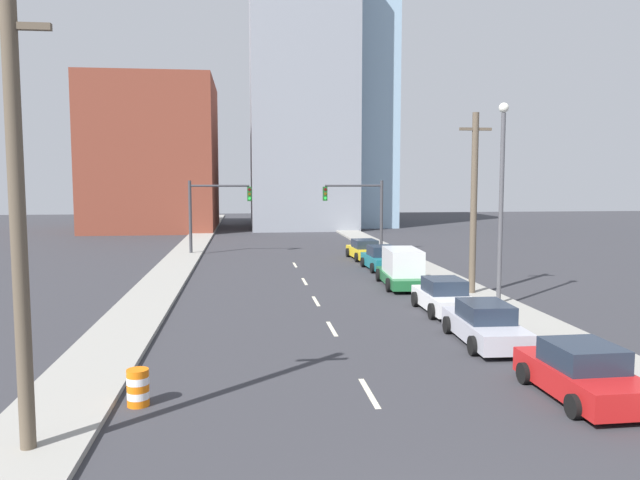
{
  "coord_description": "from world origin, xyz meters",
  "views": [
    {
      "loc": [
        -3.26,
        -7.78,
        5.75
      ],
      "look_at": [
        1.08,
        28.66,
        2.2
      ],
      "focal_mm": 35.0,
      "sensor_mm": 36.0,
      "label": 1
    }
  ],
  "objects_px": {
    "traffic_signal_left": "(209,206)",
    "sedan_teal": "(382,259)",
    "utility_pole_right_mid": "(474,203)",
    "traffic_barrel": "(138,387)",
    "traffic_signal_right": "(364,205)",
    "utility_pole_left_near": "(18,222)",
    "sedan_white": "(444,297)",
    "sedan_red": "(582,374)",
    "street_lamp": "(501,191)",
    "sedan_silver": "(485,325)",
    "sedan_yellow": "(365,250)",
    "box_truck_green": "(402,269)"
  },
  "relations": [
    {
      "from": "street_lamp",
      "to": "sedan_teal",
      "type": "relative_size",
      "value": 2.05
    },
    {
      "from": "traffic_signal_left",
      "to": "traffic_barrel",
      "type": "xyz_separation_m",
      "value": [
        -0.01,
        -32.55,
        -3.27
      ]
    },
    {
      "from": "utility_pole_right_mid",
      "to": "sedan_white",
      "type": "height_order",
      "value": "utility_pole_right_mid"
    },
    {
      "from": "sedan_yellow",
      "to": "sedan_silver",
      "type": "bearing_deg",
      "value": -93.44
    },
    {
      "from": "sedan_white",
      "to": "utility_pole_left_near",
      "type": "bearing_deg",
      "value": -135.47
    },
    {
      "from": "utility_pole_left_near",
      "to": "sedan_yellow",
      "type": "distance_m",
      "value": 34.03
    },
    {
      "from": "traffic_signal_left",
      "to": "traffic_signal_right",
      "type": "xyz_separation_m",
      "value": [
        12.01,
        0.0,
        0.0
      ]
    },
    {
      "from": "utility_pole_left_near",
      "to": "street_lamp",
      "type": "xyz_separation_m",
      "value": [
        15.93,
        13.57,
        0.35
      ]
    },
    {
      "from": "sedan_teal",
      "to": "sedan_white",
      "type": "bearing_deg",
      "value": -92.34
    },
    {
      "from": "sedan_yellow",
      "to": "traffic_signal_left",
      "type": "bearing_deg",
      "value": 157.02
    },
    {
      "from": "traffic_signal_left",
      "to": "box_truck_green",
      "type": "bearing_deg",
      "value": -55.07
    },
    {
      "from": "street_lamp",
      "to": "sedan_red",
      "type": "bearing_deg",
      "value": -102.54
    },
    {
      "from": "traffic_signal_left",
      "to": "sedan_teal",
      "type": "xyz_separation_m",
      "value": [
        11.39,
        -9.54,
        -3.05
      ]
    },
    {
      "from": "street_lamp",
      "to": "traffic_signal_right",
      "type": "bearing_deg",
      "value": 95.61
    },
    {
      "from": "utility_pole_right_mid",
      "to": "box_truck_green",
      "type": "height_order",
      "value": "utility_pole_right_mid"
    },
    {
      "from": "traffic_signal_left",
      "to": "street_lamp",
      "type": "distance_m",
      "value": 25.92
    },
    {
      "from": "traffic_signal_left",
      "to": "utility_pole_left_near",
      "type": "xyz_separation_m",
      "value": [
        -1.8,
        -35.25,
        1.15
      ]
    },
    {
      "from": "sedan_teal",
      "to": "street_lamp",
      "type": "bearing_deg",
      "value": -79.22
    },
    {
      "from": "sedan_teal",
      "to": "utility_pole_left_near",
      "type": "bearing_deg",
      "value": -119.12
    },
    {
      "from": "utility_pole_right_mid",
      "to": "street_lamp",
      "type": "height_order",
      "value": "street_lamp"
    },
    {
      "from": "box_truck_green",
      "to": "traffic_barrel",
      "type": "bearing_deg",
      "value": -120.58
    },
    {
      "from": "sedan_red",
      "to": "sedan_yellow",
      "type": "relative_size",
      "value": 0.89
    },
    {
      "from": "utility_pole_right_mid",
      "to": "sedan_red",
      "type": "xyz_separation_m",
      "value": [
        -2.35,
        -14.38,
        -3.96
      ]
    },
    {
      "from": "sedan_red",
      "to": "sedan_teal",
      "type": "xyz_separation_m",
      "value": [
        -0.15,
        23.81,
        0.03
      ]
    },
    {
      "from": "traffic_signal_right",
      "to": "sedan_white",
      "type": "distance_m",
      "value": 22.72
    },
    {
      "from": "utility_pole_right_mid",
      "to": "traffic_signal_right",
      "type": "bearing_deg",
      "value": 95.65
    },
    {
      "from": "sedan_red",
      "to": "sedan_white",
      "type": "relative_size",
      "value": 1.0
    },
    {
      "from": "sedan_silver",
      "to": "sedan_yellow",
      "type": "height_order",
      "value": "sedan_silver"
    },
    {
      "from": "traffic_barrel",
      "to": "traffic_signal_right",
      "type": "bearing_deg",
      "value": 69.74
    },
    {
      "from": "traffic_signal_left",
      "to": "utility_pole_left_near",
      "type": "distance_m",
      "value": 35.31
    },
    {
      "from": "utility_pole_left_near",
      "to": "street_lamp",
      "type": "relative_size",
      "value": 1.05
    },
    {
      "from": "sedan_red",
      "to": "sedan_yellow",
      "type": "distance_m",
      "value": 29.22
    },
    {
      "from": "utility_pole_left_near",
      "to": "sedan_white",
      "type": "bearing_deg",
      "value": 44.22
    },
    {
      "from": "sedan_teal",
      "to": "utility_pole_right_mid",
      "type": "bearing_deg",
      "value": -77.16
    },
    {
      "from": "traffic_signal_left",
      "to": "utility_pole_right_mid",
      "type": "distance_m",
      "value": 23.53
    },
    {
      "from": "utility_pole_left_near",
      "to": "traffic_signal_left",
      "type": "bearing_deg",
      "value": 87.08
    },
    {
      "from": "traffic_barrel",
      "to": "sedan_yellow",
      "type": "distance_m",
      "value": 30.58
    },
    {
      "from": "sedan_silver",
      "to": "box_truck_green",
      "type": "xyz_separation_m",
      "value": [
        0.01,
        11.8,
        0.32
      ]
    },
    {
      "from": "sedan_white",
      "to": "box_truck_green",
      "type": "xyz_separation_m",
      "value": [
        -0.19,
        6.59,
        0.31
      ]
    },
    {
      "from": "sedan_silver",
      "to": "traffic_signal_right",
      "type": "bearing_deg",
      "value": 90.21
    },
    {
      "from": "traffic_signal_right",
      "to": "utility_pole_right_mid",
      "type": "xyz_separation_m",
      "value": [
        1.88,
        -18.97,
        0.88
      ]
    },
    {
      "from": "traffic_signal_right",
      "to": "utility_pole_left_near",
      "type": "bearing_deg",
      "value": -111.38
    },
    {
      "from": "traffic_signal_left",
      "to": "sedan_red",
      "type": "relative_size",
      "value": 1.34
    },
    {
      "from": "sedan_silver",
      "to": "sedan_white",
      "type": "relative_size",
      "value": 1.13
    },
    {
      "from": "utility_pole_right_mid",
      "to": "traffic_barrel",
      "type": "bearing_deg",
      "value": -135.66
    },
    {
      "from": "sedan_red",
      "to": "sedan_teal",
      "type": "height_order",
      "value": "sedan_teal"
    },
    {
      "from": "utility_pole_right_mid",
      "to": "street_lamp",
      "type": "bearing_deg",
      "value": -84.67
    },
    {
      "from": "street_lamp",
      "to": "sedan_red",
      "type": "distance_m",
      "value": 12.81
    },
    {
      "from": "utility_pole_left_near",
      "to": "sedan_red",
      "type": "xyz_separation_m",
      "value": [
        13.33,
        1.89,
        -4.24
      ]
    },
    {
      "from": "traffic_signal_right",
      "to": "sedan_white",
      "type": "xyz_separation_m",
      "value": [
        -0.7,
        -22.5,
        -3.07
      ]
    }
  ]
}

